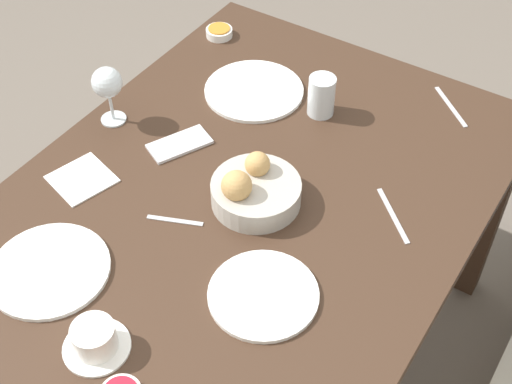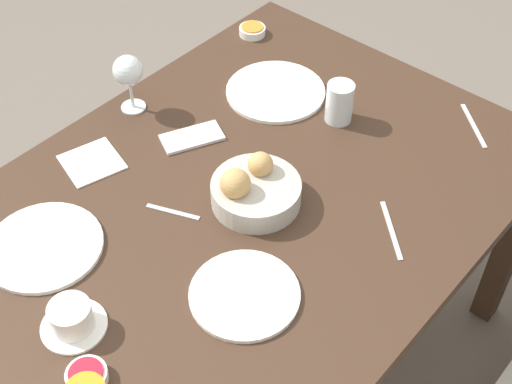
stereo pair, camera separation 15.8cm
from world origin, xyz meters
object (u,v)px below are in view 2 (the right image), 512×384
object	(u,v)px
water_tumbler	(339,102)
jam_bowl_berry	(87,376)
bread_basket	(254,190)
cell_phone	(192,137)
knife_silver	(391,230)
spoon_coffee	(173,212)
plate_far_center	(245,294)
plate_near_left	(276,91)
coffee_cup	(72,319)
jam_bowl_honey	(252,30)
wine_glass	(128,72)
plate_near_right	(44,246)
fork_silver	(474,125)
napkin	(92,162)

from	to	relation	value
water_tumbler	jam_bowl_berry	xyz separation A→B (m)	(0.89, 0.10, -0.04)
bread_basket	cell_phone	bearing A→B (deg)	-103.19
bread_basket	knife_silver	bearing A→B (deg)	114.66
water_tumbler	knife_silver	distance (m)	0.39
bread_basket	spoon_coffee	xyz separation A→B (m)	(0.14, -0.11, -0.03)
plate_far_center	spoon_coffee	xyz separation A→B (m)	(-0.07, -0.27, -0.00)
plate_near_left	knife_silver	xyz separation A→B (m)	(0.20, 0.50, -0.00)
coffee_cup	jam_bowl_honey	xyz separation A→B (m)	(-0.98, -0.40, -0.02)
jam_bowl_honey	cell_phone	xyz separation A→B (m)	(0.44, 0.19, -0.01)
spoon_coffee	jam_bowl_honey	bearing A→B (deg)	-152.78
wine_glass	coffee_cup	bearing A→B (deg)	38.15
coffee_cup	spoon_coffee	xyz separation A→B (m)	(-0.33, -0.07, -0.03)
spoon_coffee	cell_phone	size ratio (longest dim) A/B	0.72
plate_near_left	coffee_cup	bearing A→B (deg)	12.24
bread_basket	plate_near_right	world-z (taller)	bread_basket
jam_bowl_berry	plate_near_left	bearing A→B (deg)	-161.88
water_tumbler	fork_silver	world-z (taller)	water_tumbler
plate_near_left	plate_near_right	size ratio (longest dim) A/B	1.05
plate_near_left	fork_silver	bearing A→B (deg)	115.90
plate_far_center	jam_bowl_honey	size ratio (longest dim) A/B	2.92
jam_bowl_berry	napkin	distance (m)	0.58
plate_near_left	jam_bowl_berry	world-z (taller)	jam_bowl_berry
jam_bowl_berry	fork_silver	bearing A→B (deg)	170.83
bread_basket	plate_near_left	distance (m)	0.40
coffee_cup	fork_silver	distance (m)	1.08
plate_near_left	plate_far_center	size ratio (longest dim) A/B	1.17
plate_far_center	jam_bowl_honey	distance (m)	0.93
knife_silver	cell_phone	distance (m)	0.54
jam_bowl_honey	wine_glass	bearing A→B (deg)	-0.97
jam_bowl_berry	spoon_coffee	distance (m)	0.43
plate_far_center	spoon_coffee	size ratio (longest dim) A/B	1.85
jam_bowl_honey	plate_far_center	bearing A→B (deg)	40.32
bread_basket	plate_near_right	distance (m)	0.47
knife_silver	jam_bowl_berry	bearing A→B (deg)	-17.90
plate_near_right	spoon_coffee	world-z (taller)	plate_near_right
knife_silver	napkin	bearing A→B (deg)	-66.29
fork_silver	jam_bowl_honey	bearing A→B (deg)	-85.30
napkin	cell_phone	distance (m)	0.25
plate_near_right	fork_silver	xyz separation A→B (m)	(-0.95, 0.49, -0.00)
wine_glass	coffee_cup	size ratio (longest dim) A/B	1.21
plate_near_left	plate_far_center	world-z (taller)	same
bread_basket	cell_phone	world-z (taller)	bread_basket
jam_bowl_honey	bread_basket	bearing A→B (deg)	41.60
water_tumbler	jam_bowl_berry	distance (m)	0.90
napkin	coffee_cup	bearing A→B (deg)	46.06
plate_far_center	fork_silver	distance (m)	0.77
plate_far_center	plate_near_left	bearing A→B (deg)	-145.41
fork_silver	cell_phone	xyz separation A→B (m)	(0.50, -0.50, 0.00)
plate_near_left	cell_phone	size ratio (longest dim) A/B	1.56
jam_bowl_berry	spoon_coffee	size ratio (longest dim) A/B	0.63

